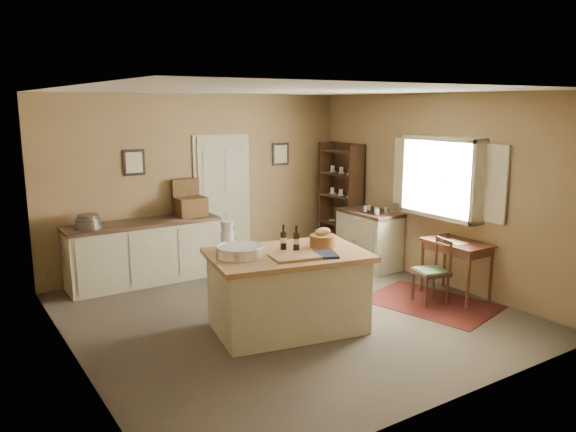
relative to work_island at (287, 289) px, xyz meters
name	(u,v)px	position (x,y,z in m)	size (l,w,h in m)	color
ground	(289,314)	(0.27, 0.37, -0.48)	(5.00, 5.00, 0.00)	#5F5548
wall_back	(201,182)	(0.27, 2.87, 0.87)	(5.00, 0.10, 2.70)	olive
wall_front	(455,252)	(0.27, -2.13, 0.87)	(5.00, 0.10, 2.70)	olive
wall_left	(69,232)	(-2.23, 0.37, 0.87)	(0.10, 5.00, 2.70)	olive
wall_right	(435,189)	(2.77, 0.37, 0.87)	(0.10, 5.00, 2.70)	olive
ceiling	(289,90)	(0.27, 0.37, 2.22)	(5.00, 5.00, 0.00)	silver
door	(223,199)	(0.62, 2.84, 0.57)	(0.97, 0.06, 2.11)	#ACAB90
framed_prints	(213,158)	(0.47, 2.85, 1.24)	(2.82, 0.02, 0.38)	black
window	(443,177)	(2.70, 0.17, 1.07)	(0.25, 1.99, 1.12)	beige
work_island	(287,289)	(0.00, 0.00, 0.00)	(1.94, 1.46, 1.20)	beige
sideboard	(145,250)	(-0.78, 2.57, 0.00)	(2.18, 0.62, 1.18)	beige
rug	(430,303)	(2.02, -0.32, -0.48)	(1.10, 1.60, 0.01)	#4C110F
writing_desk	(457,249)	(2.47, -0.32, 0.18)	(0.53, 0.86, 0.82)	#3D1E13
desk_chair	(431,272)	(2.03, -0.30, -0.07)	(0.39, 0.39, 0.83)	#321E14
right_cabinet	(369,238)	(2.47, 1.41, -0.02)	(0.58, 1.04, 0.99)	beige
shelving_unit	(343,199)	(2.62, 2.29, 0.47)	(0.32, 0.86, 1.90)	#321E14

